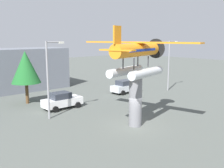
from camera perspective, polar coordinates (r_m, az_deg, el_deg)
The scene contains 9 objects.
ground_plane at distance 22.88m, azimuth 5.02°, elevation -8.98°, with size 140.00×140.00×0.00m, color #515651.
display_pedestal at distance 22.27m, azimuth 5.11°, elevation -3.74°, with size 1.10×1.10×4.30m, color slate.
floatplane_monument at distance 21.80m, azimuth 5.44°, elevation 6.13°, with size 7.17×10.36×4.00m.
car_mid_white at distance 28.34m, azimuth -10.86°, elevation -3.52°, with size 4.20×2.02×1.76m.
car_far_silver at distance 35.70m, azimuth 2.92°, elevation -0.54°, with size 4.20×2.02×1.76m.
streetlight_primary at distance 24.51m, azimuth -13.41°, elevation 2.16°, with size 1.84×0.28×7.15m.
streetlight_secondary at distance 37.94m, azimuth 12.46°, elevation 4.82°, with size 1.84×0.28×7.02m.
storefront_building at distance 39.86m, azimuth -19.82°, elevation 3.01°, with size 13.42×6.04×5.92m, color slate.
tree_east at distance 30.99m, azimuth -18.29°, elevation 3.48°, with size 3.25×3.25×6.00m.
Camera 1 is at (-15.70, -14.88, 7.47)m, focal length 42.04 mm.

